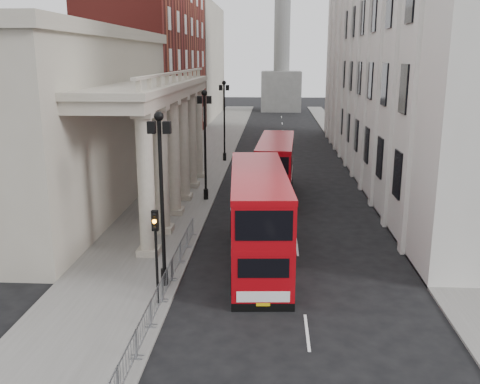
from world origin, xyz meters
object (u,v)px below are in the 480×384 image
(bus_near, at_px, (258,216))
(pedestrian_b, at_px, (147,204))
(lamp_post_south, at_px, (161,188))
(monument_column, at_px, (282,30))
(lamp_post_north, at_px, (224,115))
(bus_far, at_px, (276,167))
(pedestrian_c, at_px, (176,181))
(lamp_post_mid, at_px, (205,138))
(traffic_light, at_px, (156,240))
(pedestrian_a, at_px, (153,207))

(bus_near, bearing_deg, pedestrian_b, 131.45)
(lamp_post_south, bearing_deg, bus_near, 37.97)
(monument_column, relative_size, lamp_post_north, 6.51)
(bus_near, relative_size, bus_far, 1.09)
(monument_column, bearing_deg, pedestrian_c, -97.59)
(lamp_post_mid, distance_m, lamp_post_north, 16.00)
(traffic_light, distance_m, pedestrian_c, 20.40)
(lamp_post_mid, distance_m, pedestrian_b, 7.10)
(lamp_post_south, relative_size, pedestrian_a, 4.76)
(monument_column, height_order, pedestrian_a, monument_column)
(lamp_post_south, relative_size, lamp_post_mid, 1.00)
(traffic_light, relative_size, bus_far, 0.40)
(lamp_post_north, bearing_deg, pedestrian_b, -99.45)
(lamp_post_south, xyz_separation_m, bus_far, (5.36, 17.38, -2.50))
(bus_near, bearing_deg, lamp_post_north, 94.84)
(bus_far, bearing_deg, lamp_post_mid, -162.73)
(lamp_post_mid, bearing_deg, lamp_post_north, 90.00)
(traffic_light, distance_m, pedestrian_a, 13.05)
(traffic_light, height_order, pedestrian_c, traffic_light)
(pedestrian_c, bearing_deg, bus_near, -42.75)
(bus_far, bearing_deg, traffic_light, -102.31)
(monument_column, bearing_deg, bus_far, -91.01)
(lamp_post_south, relative_size, lamp_post_north, 1.00)
(bus_near, height_order, pedestrian_c, bus_near)
(lamp_post_south, distance_m, bus_near, 6.02)
(bus_far, relative_size, pedestrian_c, 5.71)
(lamp_post_north, bearing_deg, lamp_post_mid, -90.00)
(pedestrian_b, bearing_deg, lamp_post_north, -86.46)
(monument_column, xyz_separation_m, lamp_post_north, (-6.60, -56.00, -11.07))
(pedestrian_c, bearing_deg, monument_column, 103.75)
(traffic_light, bearing_deg, lamp_post_south, 92.84)
(lamp_post_south, distance_m, bus_far, 18.36)
(monument_column, bearing_deg, pedestrian_b, -97.46)
(traffic_light, height_order, pedestrian_b, traffic_light)
(bus_near, bearing_deg, monument_column, 84.60)
(lamp_post_mid, distance_m, traffic_light, 18.11)
(pedestrian_a, relative_size, pedestrian_c, 0.93)
(bus_far, bearing_deg, pedestrian_b, -142.11)
(lamp_post_mid, height_order, lamp_post_north, same)
(lamp_post_mid, relative_size, bus_near, 0.71)
(lamp_post_north, bearing_deg, bus_near, -81.26)
(lamp_post_south, bearing_deg, pedestrian_b, 107.20)
(lamp_post_south, bearing_deg, lamp_post_mid, 90.00)
(bus_near, distance_m, pedestrian_a, 10.28)
(lamp_post_south, xyz_separation_m, bus_near, (4.39, 3.43, -2.29))
(lamp_post_mid, bearing_deg, pedestrian_b, -125.77)
(traffic_light, bearing_deg, lamp_post_north, 90.17)
(lamp_post_mid, xyz_separation_m, bus_far, (5.36, 1.38, -2.50))
(traffic_light, xyz_separation_m, bus_near, (4.29, 5.45, -0.48))
(bus_far, bearing_deg, monument_column, 91.84)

